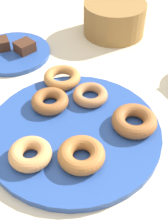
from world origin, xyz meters
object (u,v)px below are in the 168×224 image
at_px(brownie_far, 25,47).
at_px(cake_plate, 12,53).
at_px(donut_2, 81,155).
at_px(donut_5, 29,153).
at_px(donut_3, 62,78).
at_px(brownie_near, 0,44).
at_px(donut_4, 134,121).
at_px(basket, 114,18).
at_px(donut_0, 90,95).
at_px(donut_1, 50,101).
at_px(donut_plate, 74,132).

bearing_deg(brownie_far, cake_plate, -135.00).
bearing_deg(donut_2, cake_plate, 163.36).
bearing_deg(donut_5, donut_3, 123.97).
height_order(brownie_near, brownie_far, same).
relative_size(donut_4, basket, 0.51).
height_order(donut_0, donut_3, donut_3).
distance_m(donut_3, cake_plate, 0.21).
distance_m(donut_1, basket, 0.40).
relative_size(donut_plate, donut_4, 3.84).
distance_m(donut_3, brownie_far, 0.18).
height_order(donut_3, brownie_far, brownie_far).
bearing_deg(donut_5, donut_4, 67.95).
relative_size(donut_plate, donut_5, 4.43).
bearing_deg(donut_5, donut_0, 101.32).
height_order(donut_0, brownie_far, brownie_far).
height_order(donut_plate, cake_plate, donut_plate).
xyz_separation_m(donut_0, cake_plate, (-0.30, -0.01, -0.02)).
bearing_deg(donut_4, donut_0, -177.79).
relative_size(donut_2, donut_5, 1.09).
relative_size(donut_0, cake_plate, 0.38).
bearing_deg(brownie_far, brownie_near, -143.97).
bearing_deg(brownie_far, donut_3, -5.74).
relative_size(donut_0, basket, 0.43).
bearing_deg(donut_2, donut_0, 129.96).
bearing_deg(donut_0, brownie_far, 177.14).
distance_m(donut_1, donut_2, 0.17).
bearing_deg(donut_4, donut_5, -112.05).
relative_size(donut_1, donut_2, 0.93).
bearing_deg(basket, donut_5, -65.16).
relative_size(donut_1, donut_4, 0.88).
height_order(donut_plate, donut_4, donut_4).
bearing_deg(donut_1, cake_plate, 164.81).
distance_m(donut_4, donut_5, 0.23).
distance_m(donut_2, donut_4, 0.14).
distance_m(donut_2, basket, 0.52).
xyz_separation_m(donut_1, donut_2, (0.16, -0.06, 0.00)).
bearing_deg(cake_plate, donut_plate, -13.10).
xyz_separation_m(donut_plate, donut_5, (-0.00, -0.11, 0.02)).
distance_m(donut_0, basket, 0.35).
bearing_deg(brownie_near, cake_plate, 26.57).
relative_size(brownie_near, brownie_far, 1.00).
distance_m(brownie_near, brownie_far, 0.07).
distance_m(donut_plate, donut_1, 0.10).
relative_size(donut_5, brownie_far, 1.72).
height_order(donut_5, brownie_near, donut_5).
bearing_deg(donut_plate, donut_3, 147.47).
bearing_deg(donut_4, basket, 137.93).
relative_size(donut_1, basket, 0.45).
relative_size(donut_1, cake_plate, 0.40).
xyz_separation_m(donut_5, brownie_near, (-0.38, 0.18, -0.00)).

